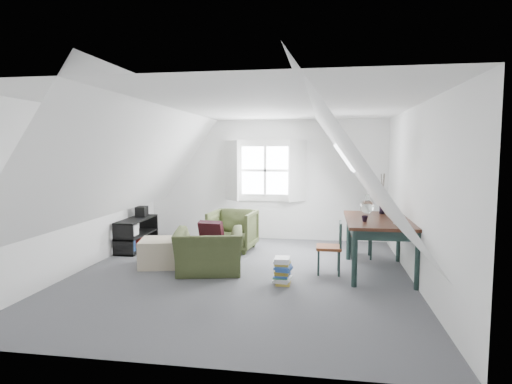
% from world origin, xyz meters
% --- Properties ---
extents(floor, '(5.50, 5.50, 0.00)m').
position_xyz_m(floor, '(0.00, 0.00, 0.00)').
color(floor, '#4C4D51').
rests_on(floor, ground).
extents(ceiling, '(5.50, 5.50, 0.00)m').
position_xyz_m(ceiling, '(0.00, 0.00, 2.50)').
color(ceiling, white).
rests_on(ceiling, wall_back).
extents(wall_back, '(5.00, 0.00, 5.00)m').
position_xyz_m(wall_back, '(0.00, 2.75, 1.25)').
color(wall_back, white).
rests_on(wall_back, ground).
extents(wall_front, '(5.00, 0.00, 5.00)m').
position_xyz_m(wall_front, '(0.00, -2.75, 1.25)').
color(wall_front, white).
rests_on(wall_front, ground).
extents(wall_left, '(0.00, 5.50, 5.50)m').
position_xyz_m(wall_left, '(-2.50, 0.00, 1.25)').
color(wall_left, white).
rests_on(wall_left, ground).
extents(wall_right, '(0.00, 5.50, 5.50)m').
position_xyz_m(wall_right, '(2.50, 0.00, 1.25)').
color(wall_right, white).
rests_on(wall_right, ground).
extents(slope_left, '(3.19, 5.50, 4.48)m').
position_xyz_m(slope_left, '(-1.55, 0.00, 1.78)').
color(slope_left, white).
rests_on(slope_left, wall_left).
extents(slope_right, '(3.19, 5.50, 4.48)m').
position_xyz_m(slope_right, '(1.55, 0.00, 1.78)').
color(slope_right, white).
rests_on(slope_right, wall_right).
extents(dormer_window, '(1.71, 0.35, 1.30)m').
position_xyz_m(dormer_window, '(0.00, 2.68, 1.45)').
color(dormer_window, white).
rests_on(dormer_window, wall_back).
extents(skylight, '(0.35, 0.75, 0.47)m').
position_xyz_m(skylight, '(1.55, 1.30, 1.75)').
color(skylight, white).
rests_on(skylight, slope_right).
extents(armchair_near, '(1.18, 1.08, 0.66)m').
position_xyz_m(armchair_near, '(-0.50, 0.07, 0.00)').
color(armchair_near, '#3A4322').
rests_on(armchair_near, floor).
extents(armchair_far, '(0.88, 0.90, 0.75)m').
position_xyz_m(armchair_far, '(-0.46, 1.59, 0.00)').
color(armchair_far, '#3A4322').
rests_on(armchair_far, floor).
extents(throw_pillow, '(0.40, 0.27, 0.39)m').
position_xyz_m(throw_pillow, '(-0.50, 0.22, 0.59)').
color(throw_pillow, '#390F19').
rests_on(throw_pillow, armchair_near).
extents(ottoman, '(0.79, 0.79, 0.44)m').
position_xyz_m(ottoman, '(-1.37, 0.32, 0.22)').
color(ottoman, tan).
rests_on(ottoman, floor).
extents(dining_table, '(1.00, 1.67, 0.84)m').
position_xyz_m(dining_table, '(2.07, 0.47, 0.73)').
color(dining_table, '#37180E').
rests_on(dining_table, floor).
extents(demijohn, '(0.22, 0.22, 0.31)m').
position_xyz_m(demijohn, '(1.92, 0.92, 0.97)').
color(demijohn, silver).
rests_on(demijohn, dining_table).
extents(vase_twigs, '(0.08, 0.09, 0.66)m').
position_xyz_m(vase_twigs, '(2.17, 1.02, 0.98)').
color(vase_twigs, black).
rests_on(vase_twigs, dining_table).
extents(cup, '(0.11, 0.11, 0.09)m').
position_xyz_m(cup, '(1.82, 0.17, 0.84)').
color(cup, black).
rests_on(cup, dining_table).
extents(paper_box, '(0.13, 0.11, 0.04)m').
position_xyz_m(paper_box, '(2.27, 0.02, 0.86)').
color(paper_box, white).
rests_on(paper_box, dining_table).
extents(dining_chair_far, '(0.39, 0.39, 0.84)m').
position_xyz_m(dining_chair_far, '(1.87, 1.36, 0.44)').
color(dining_chair_far, brown).
rests_on(dining_chair_far, floor).
extents(dining_chair_near, '(0.37, 0.37, 0.80)m').
position_xyz_m(dining_chair_near, '(1.34, 0.31, 0.42)').
color(dining_chair_near, brown).
rests_on(dining_chair_near, floor).
extents(media_shelf, '(0.38, 1.15, 0.59)m').
position_xyz_m(media_shelf, '(-2.27, 1.32, 0.27)').
color(media_shelf, black).
rests_on(media_shelf, floor).
extents(electronics_box, '(0.22, 0.28, 0.21)m').
position_xyz_m(electronics_box, '(-2.27, 1.61, 0.68)').
color(electronics_box, black).
rests_on(electronics_box, media_shelf).
extents(magazine_stack, '(0.28, 0.33, 0.37)m').
position_xyz_m(magazine_stack, '(0.67, -0.32, 0.19)').
color(magazine_stack, '#B29933').
rests_on(magazine_stack, floor).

